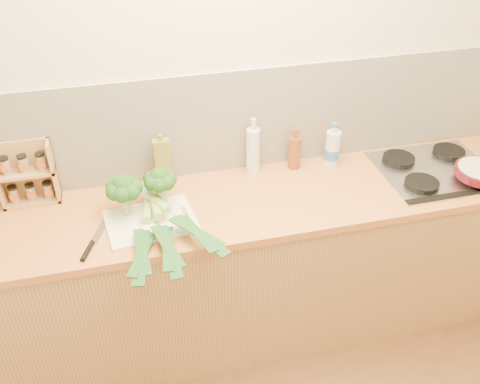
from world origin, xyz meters
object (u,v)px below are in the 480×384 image
object	(u,v)px
gas_hob	(436,169)
chefs_knife	(91,246)
chopping_board	(151,221)
spice_rack	(27,176)

from	to	relation	value
gas_hob	chefs_knife	size ratio (longest dim) A/B	2.03
gas_hob	chopping_board	bearing A→B (deg)	-177.57
gas_hob	spice_rack	size ratio (longest dim) A/B	1.85
chopping_board	chefs_knife	distance (m)	0.29
chefs_knife	gas_hob	bearing A→B (deg)	27.81
gas_hob	spice_rack	xyz separation A→B (m)	(-2.02, 0.25, 0.12)
chefs_knife	spice_rack	size ratio (longest dim) A/B	0.91
gas_hob	spice_rack	distance (m)	2.04
gas_hob	chefs_knife	distance (m)	1.77
gas_hob	spice_rack	world-z (taller)	spice_rack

